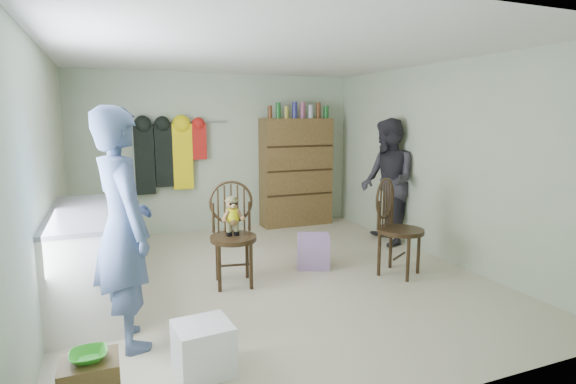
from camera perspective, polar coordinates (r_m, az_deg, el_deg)
name	(u,v)px	position (r m, az deg, el deg)	size (l,w,h in m)	color
ground_plane	(274,277)	(5.26, -1.74, -10.78)	(5.00, 5.00, 0.00)	beige
room_walls	(258,138)	(5.44, -3.79, 6.92)	(5.00, 5.00, 5.00)	#B6C3A4
counter	(86,258)	(4.82, -24.24, -7.61)	(0.64, 1.86, 0.94)	silver
bowl	(88,356)	(2.93, -24.01, -18.46)	(0.21, 0.21, 0.05)	green
plastic_tub	(203,348)	(3.46, -10.70, -18.92)	(0.39, 0.37, 0.37)	white
chair_front	(233,226)	(4.94, -7.06, -4.34)	(0.58, 0.58, 1.13)	#302010
chair_far	(395,223)	(5.36, 13.43, -3.88)	(0.69, 0.69, 1.13)	#302010
striped_bag	(313,251)	(5.53, 3.21, -7.51)	(0.39, 0.30, 0.41)	pink
person_left	(123,229)	(3.76, -20.21, -4.41)	(0.70, 0.46, 1.91)	#45577F
person_right	(388,182)	(6.57, 12.53, 1.27)	(0.88, 0.69, 1.81)	#2D2B33
dresser	(296,171)	(7.58, 1.04, 2.63)	(1.20, 0.39, 2.07)	brown
coat_rack	(169,155)	(7.08, -14.93, 4.55)	(1.42, 0.12, 1.09)	#99999E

